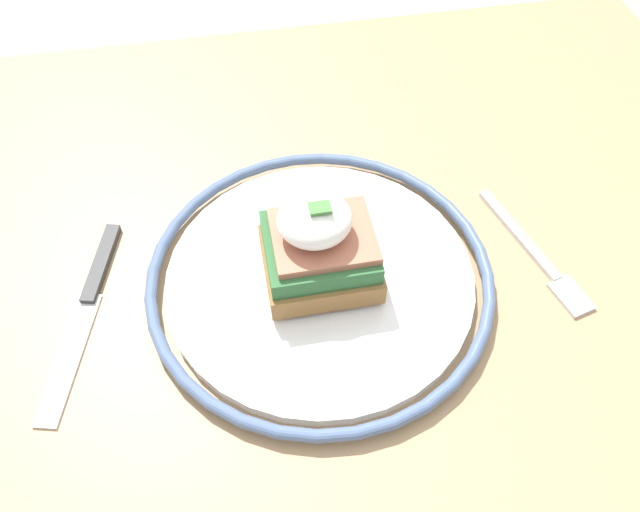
# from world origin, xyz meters

# --- Properties ---
(ground_plane) EXTENTS (6.00, 6.00, 0.00)m
(ground_plane) POSITION_xyz_m (0.00, 0.00, 0.00)
(ground_plane) COLOR #9E9993
(dining_table) EXTENTS (0.87, 0.64, 0.75)m
(dining_table) POSITION_xyz_m (0.00, 0.00, 0.61)
(dining_table) COLOR tan
(dining_table) RESTS_ON ground_plane
(plate) EXTENTS (0.29, 0.29, 0.02)m
(plate) POSITION_xyz_m (0.02, 0.06, 0.76)
(plate) COLOR white
(plate) RESTS_ON dining_table
(sandwich) EXTENTS (0.09, 0.08, 0.08)m
(sandwich) POSITION_xyz_m (0.02, 0.06, 0.80)
(sandwich) COLOR olive
(sandwich) RESTS_ON plate
(fork) EXTENTS (0.05, 0.15, 0.00)m
(fork) POSITION_xyz_m (-0.16, 0.07, 0.76)
(fork) COLOR silver
(fork) RESTS_ON dining_table
(knife) EXTENTS (0.06, 0.18, 0.01)m
(knife) POSITION_xyz_m (0.21, 0.04, 0.76)
(knife) COLOR #2D2D2D
(knife) RESTS_ON dining_table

